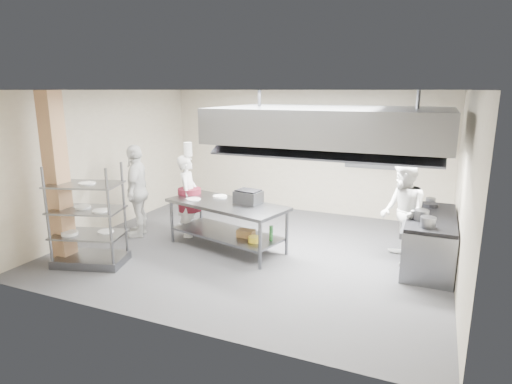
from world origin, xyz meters
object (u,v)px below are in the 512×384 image
at_px(cooking_range, 429,242).
at_px(chef_plating, 137,191).
at_px(chef_line, 403,213).
at_px(stockpot, 421,215).
at_px(chef_head, 188,196).
at_px(island, 227,226).
at_px(pass_rack, 87,215).
at_px(griddle, 248,197).

bearing_deg(cooking_range, chef_plating, -173.02).
xyz_separation_m(chef_line, stockpot, (0.31, -0.31, 0.08)).
bearing_deg(stockpot, cooking_range, 64.16).
bearing_deg(chef_head, stockpot, -109.13).
bearing_deg(chef_head, chef_line, -105.05).
bearing_deg(island, chef_line, 25.76).
bearing_deg(island, stockpot, 19.76).
height_order(pass_rack, chef_line, chef_line).
height_order(island, chef_line, chef_line).
xyz_separation_m(island, chef_head, (-1.09, 0.39, 0.40)).
bearing_deg(stockpot, chef_plating, -176.34).
distance_m(cooking_range, stockpot, 0.68).
distance_m(chef_head, griddle, 1.50).
bearing_deg(stockpot, chef_head, 179.24).
bearing_deg(pass_rack, stockpot, 3.47).
height_order(pass_rack, griddle, pass_rack).
relative_size(island, chef_line, 1.30).
height_order(chef_line, stockpot, chef_line).
xyz_separation_m(chef_line, griddle, (-2.75, -0.48, 0.12)).
distance_m(pass_rack, chef_plating, 1.62).
relative_size(cooking_range, chef_line, 1.10).
height_order(island, chef_head, chef_head).
height_order(island, stockpot, stockpot).
height_order(chef_head, chef_line, chef_line).
bearing_deg(griddle, chef_plating, -167.08).
relative_size(chef_head, chef_plating, 0.88).
height_order(pass_rack, cooking_range, pass_rack).
bearing_deg(chef_head, pass_rack, 140.53).
xyz_separation_m(island, chef_plating, (-2.07, -0.02, 0.51)).
bearing_deg(pass_rack, chef_head, 52.16).
distance_m(cooking_range, chef_plating, 5.75).
relative_size(cooking_range, chef_plating, 1.04).
bearing_deg(chef_head, island, -128.03).
xyz_separation_m(chef_line, chef_plating, (-5.20, -0.66, 0.05)).
bearing_deg(pass_rack, cooking_range, 6.01).
xyz_separation_m(chef_head, griddle, (1.47, -0.23, 0.18)).
bearing_deg(cooking_range, island, -169.46).
xyz_separation_m(pass_rack, griddle, (2.25, 1.78, 0.13)).
distance_m(griddle, stockpot, 3.07).
xyz_separation_m(chef_head, chef_plating, (-0.98, -0.41, 0.11)).
bearing_deg(griddle, cooking_range, 17.85).
height_order(cooking_range, stockpot, stockpot).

